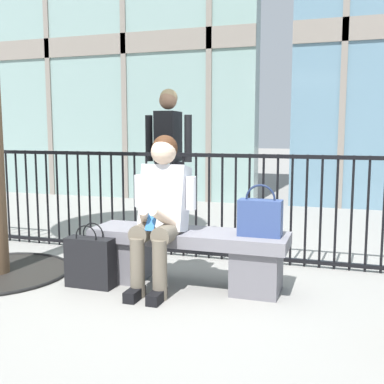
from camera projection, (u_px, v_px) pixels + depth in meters
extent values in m
plane|color=gray|center=(188.00, 285.00, 3.81)|extent=(60.00, 60.00, 0.00)
cube|color=slate|center=(188.00, 237.00, 3.76)|extent=(1.60, 0.44, 0.10)
cube|color=slate|center=(126.00, 258.00, 3.96)|extent=(0.36, 0.37, 0.35)
cube|color=slate|center=(257.00, 270.00, 3.61)|extent=(0.36, 0.37, 0.35)
cylinder|color=#6B6051|center=(148.00, 230.00, 3.66)|extent=(0.15, 0.40, 0.15)
cylinder|color=#6B6051|center=(137.00, 268.00, 3.51)|extent=(0.11, 0.11, 0.45)
cube|color=black|center=(134.00, 294.00, 3.47)|extent=(0.09, 0.22, 0.08)
cylinder|color=#6B6051|center=(169.00, 232.00, 3.61)|extent=(0.15, 0.40, 0.15)
cylinder|color=#6B6051|center=(160.00, 270.00, 3.45)|extent=(0.11, 0.11, 0.45)
cube|color=black|center=(157.00, 297.00, 3.42)|extent=(0.09, 0.22, 0.08)
cube|color=silver|center=(165.00, 198.00, 3.74)|extent=(0.36, 0.30, 0.55)
cylinder|color=silver|center=(140.00, 191.00, 3.80)|extent=(0.08, 0.08, 0.26)
cylinder|color=beige|center=(145.00, 217.00, 3.57)|extent=(0.16, 0.28, 0.20)
cylinder|color=silver|center=(191.00, 193.00, 3.66)|extent=(0.08, 0.08, 0.26)
cylinder|color=beige|center=(164.00, 218.00, 3.52)|extent=(0.16, 0.28, 0.20)
cube|color=#2D6BB7|center=(151.00, 222.00, 3.49)|extent=(0.07, 0.10, 0.13)
sphere|color=beige|center=(164.00, 152.00, 3.67)|extent=(0.20, 0.20, 0.20)
sphere|color=#472816|center=(165.00, 148.00, 3.69)|extent=(0.20, 0.20, 0.20)
cube|color=#33477F|center=(260.00, 218.00, 3.54)|extent=(0.33, 0.15, 0.28)
torus|color=#1E2A4C|center=(260.00, 199.00, 3.52)|extent=(0.23, 0.02, 0.23)
cube|color=black|center=(90.00, 262.00, 3.74)|extent=(0.39, 0.15, 0.40)
torus|color=black|center=(86.00, 237.00, 3.66)|extent=(0.19, 0.01, 0.19)
torus|color=black|center=(93.00, 234.00, 3.76)|extent=(0.19, 0.01, 0.19)
cylinder|color=black|center=(161.00, 200.00, 5.38)|extent=(0.13, 0.13, 0.90)
cube|color=black|center=(160.00, 237.00, 5.39)|extent=(0.09, 0.22, 0.06)
cylinder|color=black|center=(177.00, 201.00, 5.31)|extent=(0.13, 0.13, 0.90)
cube|color=black|center=(176.00, 238.00, 5.33)|extent=(0.09, 0.22, 0.06)
cube|color=black|center=(168.00, 137.00, 5.25)|extent=(0.24, 0.39, 0.56)
cylinder|color=black|center=(149.00, 138.00, 5.33)|extent=(0.08, 0.08, 0.52)
cylinder|color=black|center=(188.00, 139.00, 5.18)|extent=(0.08, 0.08, 0.52)
sphere|color=#8E664C|center=(168.00, 100.00, 5.20)|extent=(0.20, 0.20, 0.20)
sphere|color=#997F59|center=(169.00, 98.00, 5.21)|extent=(0.20, 0.20, 0.20)
cylinder|color=black|center=(8.00, 196.00, 5.27)|extent=(0.02, 0.02, 1.03)
cylinder|color=black|center=(17.00, 196.00, 5.23)|extent=(0.02, 0.02, 1.03)
cylinder|color=black|center=(27.00, 197.00, 5.19)|extent=(0.02, 0.02, 1.03)
cylinder|color=black|center=(37.00, 197.00, 5.15)|extent=(0.02, 0.02, 1.03)
cylinder|color=black|center=(47.00, 198.00, 5.11)|extent=(0.02, 0.02, 1.03)
cylinder|color=black|center=(58.00, 198.00, 5.07)|extent=(0.02, 0.02, 1.03)
cylinder|color=black|center=(68.00, 199.00, 5.03)|extent=(0.02, 0.02, 1.03)
cylinder|color=black|center=(79.00, 200.00, 4.99)|extent=(0.02, 0.02, 1.03)
cylinder|color=black|center=(90.00, 200.00, 4.95)|extent=(0.02, 0.02, 1.03)
cylinder|color=black|center=(101.00, 201.00, 4.91)|extent=(0.02, 0.02, 1.03)
cylinder|color=black|center=(112.00, 201.00, 4.87)|extent=(0.02, 0.02, 1.03)
cylinder|color=black|center=(123.00, 202.00, 4.82)|extent=(0.02, 0.02, 1.03)
cylinder|color=black|center=(135.00, 202.00, 4.78)|extent=(0.02, 0.02, 1.03)
cylinder|color=black|center=(147.00, 203.00, 4.74)|extent=(0.02, 0.02, 1.03)
cylinder|color=black|center=(159.00, 204.00, 4.70)|extent=(0.02, 0.02, 1.03)
cylinder|color=black|center=(171.00, 204.00, 4.66)|extent=(0.02, 0.02, 1.03)
cylinder|color=black|center=(183.00, 205.00, 4.62)|extent=(0.02, 0.02, 1.03)
cylinder|color=black|center=(196.00, 206.00, 4.58)|extent=(0.02, 0.02, 1.03)
cylinder|color=black|center=(209.00, 206.00, 4.54)|extent=(0.02, 0.02, 1.03)
cylinder|color=black|center=(222.00, 207.00, 4.50)|extent=(0.02, 0.02, 1.03)
cylinder|color=black|center=(235.00, 208.00, 4.46)|extent=(0.02, 0.02, 1.03)
cylinder|color=black|center=(249.00, 208.00, 4.42)|extent=(0.02, 0.02, 1.03)
cylinder|color=black|center=(263.00, 209.00, 4.38)|extent=(0.02, 0.02, 1.03)
cylinder|color=black|center=(277.00, 210.00, 4.34)|extent=(0.02, 0.02, 1.03)
cylinder|color=black|center=(291.00, 211.00, 4.30)|extent=(0.02, 0.02, 1.03)
cylinder|color=black|center=(306.00, 211.00, 4.25)|extent=(0.02, 0.02, 1.03)
cylinder|color=black|center=(321.00, 212.00, 4.21)|extent=(0.02, 0.02, 1.03)
cylinder|color=black|center=(336.00, 213.00, 4.17)|extent=(0.02, 0.02, 1.03)
cylinder|color=black|center=(352.00, 214.00, 4.13)|extent=(0.02, 0.02, 1.03)
cylinder|color=black|center=(367.00, 215.00, 4.09)|extent=(0.02, 0.02, 1.03)
cylinder|color=black|center=(384.00, 215.00, 4.05)|extent=(0.02, 0.02, 1.03)
cube|color=black|center=(215.00, 254.00, 4.58)|extent=(9.59, 0.04, 0.04)
cube|color=black|center=(216.00, 155.00, 4.45)|extent=(9.59, 0.04, 0.04)
cube|color=gray|center=(12.00, 51.00, 9.12)|extent=(9.60, 0.04, 0.36)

